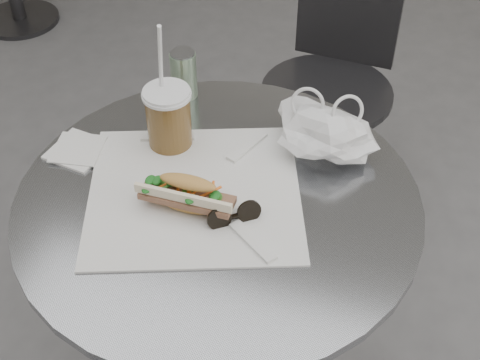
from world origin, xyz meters
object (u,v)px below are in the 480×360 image
(cafe_table, at_px, (221,289))
(drink_can, at_px, (184,74))
(banh_mi, at_px, (188,194))
(sunglasses, at_px, (234,216))
(chair_far, at_px, (327,120))
(iced_coffee, at_px, (169,117))

(cafe_table, height_order, drink_can, drink_can)
(cafe_table, bearing_deg, banh_mi, -131.15)
(cafe_table, xyz_separation_m, sunglasses, (0.05, -0.05, 0.29))
(sunglasses, xyz_separation_m, drink_can, (-0.23, 0.34, 0.04))
(cafe_table, xyz_separation_m, banh_mi, (-0.04, -0.05, 0.31))
(chair_far, relative_size, sunglasses, 8.12)
(chair_far, relative_size, drink_can, 6.76)
(cafe_table, bearing_deg, chair_far, 86.04)
(cafe_table, distance_m, banh_mi, 0.32)
(cafe_table, relative_size, sunglasses, 8.38)
(cafe_table, distance_m, chair_far, 0.84)
(iced_coffee, xyz_separation_m, drink_can, (-0.04, 0.17, -0.01))
(sunglasses, relative_size, drink_can, 0.83)
(banh_mi, bearing_deg, chair_far, 83.15)
(iced_coffee, bearing_deg, cafe_table, -39.49)
(sunglasses, bearing_deg, chair_far, 52.38)
(chair_far, bearing_deg, iced_coffee, 77.06)
(chair_far, distance_m, sunglasses, 0.97)
(drink_can, bearing_deg, iced_coffee, -77.97)
(sunglasses, distance_m, drink_can, 0.41)
(sunglasses, bearing_deg, iced_coffee, 101.48)
(chair_far, distance_m, drink_can, 0.75)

